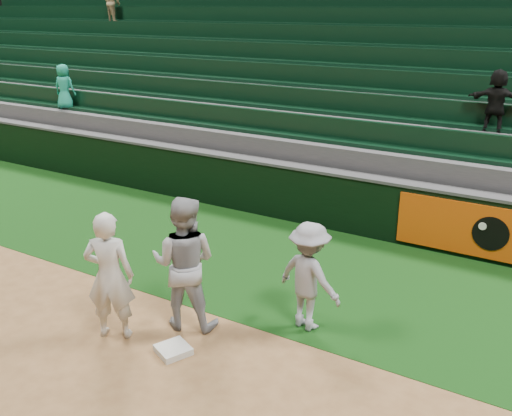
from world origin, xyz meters
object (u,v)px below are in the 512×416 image
Objects in this scene: first_baseman at (110,276)px; base_coach at (309,276)px; first_base at (173,350)px; baserunner at (184,263)px.

first_baseman is 2.80m from base_coach.
first_baseman is at bearing -175.40° from first_base.
base_coach reaches higher than first_base.
first_base is 1.35m from first_baseman.
base_coach is (1.27, 1.55, 0.78)m from first_base.
baserunner is at bearing 113.32° from first_base.
baserunner is 1.23× the size of base_coach.
first_base is 1.22m from baserunner.
first_baseman is at bearing 27.48° from baserunner.
baserunner reaches higher than first_baseman.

